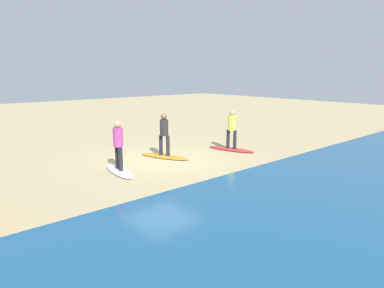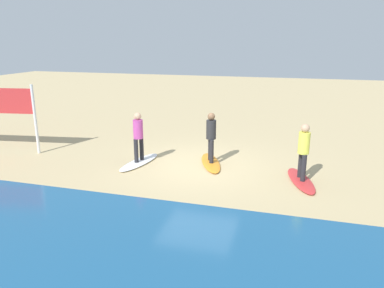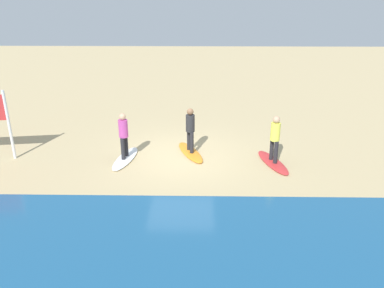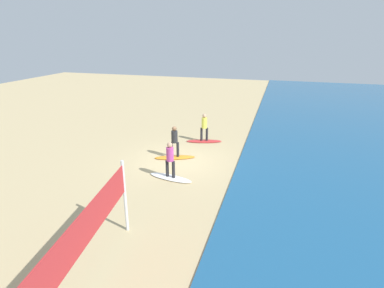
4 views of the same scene
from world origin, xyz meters
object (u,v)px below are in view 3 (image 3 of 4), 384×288
(surfer_red, at_px, (275,136))
(surfboard_orange, at_px, (190,152))
(surfboard_red, at_px, (273,162))
(surfer_white, at_px, (123,132))
(surfer_orange, at_px, (190,127))
(surfboard_white, at_px, (125,158))

(surfer_red, relative_size, surfboard_orange, 0.78)
(surfboard_red, relative_size, surfer_white, 1.28)
(surfboard_red, xyz_separation_m, surfer_orange, (2.90, -0.84, 0.99))
(surfboard_red, xyz_separation_m, surfboard_orange, (2.90, -0.84, 0.00))
(surfboard_orange, bearing_deg, surfer_white, -96.29)
(surfer_red, height_order, surfboard_white, surfer_red)
(surfboard_white, relative_size, surfer_white, 1.28)
(surfer_orange, xyz_separation_m, surfboard_white, (2.31, 0.61, -0.99))
(surfboard_red, bearing_deg, surfer_red, 164.38)
(surfboard_orange, height_order, surfer_white, surfer_white)
(surfboard_red, xyz_separation_m, surfer_red, (0.00, -0.00, 0.99))
(surfboard_orange, bearing_deg, surfboard_red, 52.88)
(surfer_red, height_order, surfer_white, same)
(surfboard_red, distance_m, surfboard_white, 5.21)
(surfer_orange, height_order, surfboard_white, surfer_orange)
(surfer_red, bearing_deg, surfboard_white, -2.54)
(surfer_orange, bearing_deg, surfboard_white, 14.71)
(surfer_red, xyz_separation_m, surfboard_orange, (2.90, -0.84, -0.99))
(surfer_red, distance_m, surfboard_orange, 3.18)
(surfboard_white, xyz_separation_m, surfer_white, (0.00, 0.00, 0.99))
(surfer_orange, height_order, surfer_white, same)
(surfer_red, bearing_deg, surfer_orange, -16.11)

